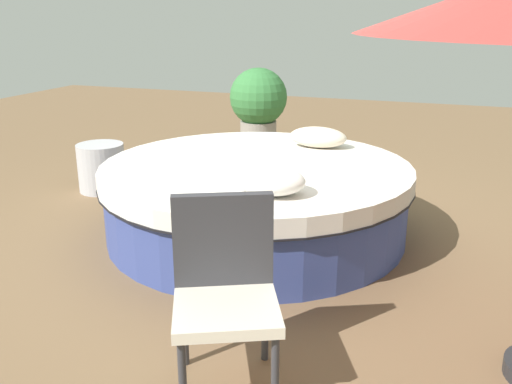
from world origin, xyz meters
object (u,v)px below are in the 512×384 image
at_px(throw_pillow_0, 269,180).
at_px(patio_chair, 225,280).
at_px(round_bed, 256,198).
at_px(throw_pillow_1, 318,137).
at_px(side_table, 102,167).
at_px(planter, 258,103).

relative_size(throw_pillow_0, patio_chair, 0.53).
relative_size(round_bed, throw_pillow_0, 5.08).
bearing_deg(patio_chair, throw_pillow_0, -107.72).
relative_size(throw_pillow_0, throw_pillow_1, 0.95).
bearing_deg(throw_pillow_1, round_bed, -114.27).
xyz_separation_m(throw_pillow_0, patio_chair, (0.16, -1.22, -0.16)).
bearing_deg(patio_chair, throw_pillow_1, -111.77).
bearing_deg(patio_chair, side_table, -70.67).
distance_m(patio_chair, side_table, 3.56).
xyz_separation_m(round_bed, patio_chair, (0.52, -1.94, 0.24)).
relative_size(throw_pillow_1, planter, 0.49).
relative_size(round_bed, throw_pillow_1, 4.84).
bearing_deg(round_bed, side_table, 163.56).
distance_m(round_bed, planter, 3.24).
relative_size(throw_pillow_0, side_table, 1.02).
bearing_deg(throw_pillow_0, planter, 110.53).
height_order(round_bed, throw_pillow_1, throw_pillow_1).
xyz_separation_m(patio_chair, planter, (-1.58, 4.98, 0.07)).
distance_m(throw_pillow_1, side_table, 2.38).
xyz_separation_m(patio_chair, side_table, (-2.50, 2.52, -0.30)).
bearing_deg(patio_chair, round_bed, -100.34).
xyz_separation_m(throw_pillow_1, planter, (-1.40, 2.27, -0.09)).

